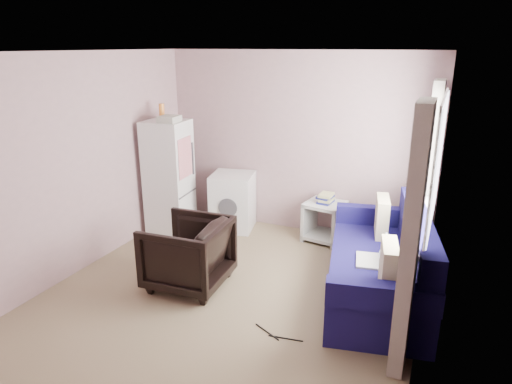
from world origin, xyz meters
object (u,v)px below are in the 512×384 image
Objects in this scene: side_table at (325,218)px; washing_machine at (233,200)px; armchair at (188,250)px; sofa at (383,267)px; fridge at (169,177)px.

washing_machine is at bearing -175.40° from side_table.
armchair is 2.09m from sofa.
fridge is 0.81× the size of sofa.
armchair is at bearing -174.66° from sofa.
side_table is 0.30× the size of sofa.
armchair reaches higher than side_table.
armchair reaches higher than washing_machine.
armchair is 2.09m from side_table.
armchair is 1.71m from washing_machine.
armchair is at bearing -120.31° from side_table.
fridge is (-1.05, 1.24, 0.39)m from armchair.
side_table is at bearing -7.66° from washing_machine.
sofa is (3.05, -0.64, -0.47)m from fridge.
sofa is at bearing -17.39° from fridge.
sofa is at bearing 103.17° from armchair.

